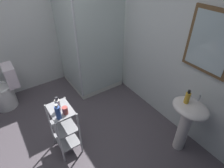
{
  "coord_description": "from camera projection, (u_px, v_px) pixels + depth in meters",
  "views": [
    {
      "loc": [
        1.65,
        -0.19,
        2.3
      ],
      "look_at": [
        0.09,
        0.87,
        0.93
      ],
      "focal_mm": 29.89,
      "sensor_mm": 36.0,
      "label": 1
    }
  ],
  "objects": [
    {
      "name": "storage_cart",
      "position": [
        64.0,
        126.0,
        2.42
      ],
      "size": [
        0.38,
        0.28,
        0.74
      ],
      "color": "silver",
      "rests_on": "ground_plane"
    },
    {
      "name": "rinse_cup",
      "position": [
        65.0,
        110.0,
        2.16
      ],
      "size": [
        0.07,
        0.07,
        0.09
      ],
      "primitive_type": "cylinder",
      "color": "#B24742",
      "rests_on": "storage_cart"
    },
    {
      "name": "sink_faucet",
      "position": [
        199.0,
        97.0,
        2.23
      ],
      "size": [
        0.03,
        0.03,
        0.1
      ],
      "primitive_type": "cylinder",
      "color": "silver",
      "rests_on": "pedestal_sink"
    },
    {
      "name": "shampoo_bottle_blue",
      "position": [
        58.0,
        112.0,
        2.07
      ],
      "size": [
        0.06,
        0.06,
        0.2
      ],
      "color": "#365BB7",
      "rests_on": "storage_cart"
    },
    {
      "name": "toilet",
      "position": [
        5.0,
        91.0,
        3.21
      ],
      "size": [
        0.37,
        0.49,
        0.76
      ],
      "color": "white",
      "rests_on": "ground_plane"
    },
    {
      "name": "lotion_bottle_white",
      "position": [
        58.0,
        105.0,
        2.18
      ],
      "size": [
        0.06,
        0.06,
        0.2
      ],
      "color": "white",
      "rests_on": "storage_cart"
    },
    {
      "name": "hand_soap_bottle",
      "position": [
        187.0,
        97.0,
        2.19
      ],
      "size": [
        0.06,
        0.06,
        0.18
      ],
      "color": "gold",
      "rests_on": "pedestal_sink"
    },
    {
      "name": "wall_back",
      "position": [
        166.0,
        40.0,
        2.64
      ],
      "size": [
        4.2,
        0.14,
        2.5
      ],
      "color": "silver",
      "rests_on": "ground_plane"
    },
    {
      "name": "ground_plane",
      "position": [
        56.0,
        157.0,
        2.55
      ],
      "size": [
        4.2,
        4.2,
        0.02
      ],
      "primitive_type": "cube",
      "color": "#534B52"
    },
    {
      "name": "pedestal_sink",
      "position": [
        187.0,
        118.0,
        2.34
      ],
      "size": [
        0.46,
        0.37,
        0.81
      ],
      "color": "white",
      "rests_on": "ground_plane"
    },
    {
      "name": "shower_stall",
      "position": [
        89.0,
        65.0,
        3.63
      ],
      "size": [
        0.92,
        0.92,
        2.0
      ],
      "color": "white",
      "rests_on": "ground_plane"
    },
    {
      "name": "wall_left",
      "position": [
        2.0,
        28.0,
        3.05
      ],
      "size": [
        0.1,
        4.2,
        2.5
      ],
      "primitive_type": "cube",
      "color": "silver",
      "rests_on": "ground_plane"
    }
  ]
}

